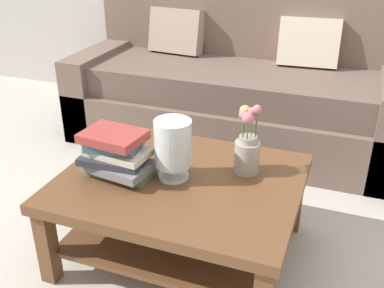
# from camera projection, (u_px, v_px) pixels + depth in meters

# --- Properties ---
(ground_plane) EXTENTS (10.00, 10.00, 0.00)m
(ground_plane) POSITION_uv_depth(u_px,v_px,m) (202.00, 213.00, 2.53)
(ground_plane) COLOR #B7B2A8
(couch) EXTENTS (2.27, 0.90, 1.06)m
(couch) POSITION_uv_depth(u_px,v_px,m) (236.00, 91.00, 3.25)
(couch) COLOR brown
(couch) RESTS_ON ground
(coffee_table) EXTENTS (1.07, 0.87, 0.42)m
(coffee_table) POSITION_uv_depth(u_px,v_px,m) (181.00, 199.00, 2.10)
(coffee_table) COLOR brown
(coffee_table) RESTS_ON ground
(book_stack_main) EXTENTS (0.33, 0.24, 0.21)m
(book_stack_main) POSITION_uv_depth(u_px,v_px,m) (117.00, 154.00, 2.03)
(book_stack_main) COLOR #51704C
(book_stack_main) RESTS_ON coffee_table
(glass_hurricane_vase) EXTENTS (0.17, 0.17, 0.28)m
(glass_hurricane_vase) POSITION_uv_depth(u_px,v_px,m) (173.00, 145.00, 1.99)
(glass_hurricane_vase) COLOR silver
(glass_hurricane_vase) RESTS_ON coffee_table
(flower_pitcher) EXTENTS (0.12, 0.12, 0.33)m
(flower_pitcher) POSITION_uv_depth(u_px,v_px,m) (247.00, 148.00, 2.05)
(flower_pitcher) COLOR #9E998E
(flower_pitcher) RESTS_ON coffee_table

